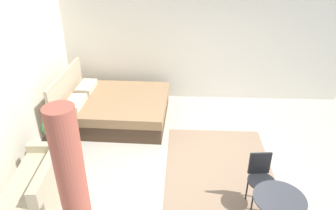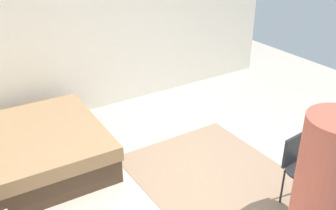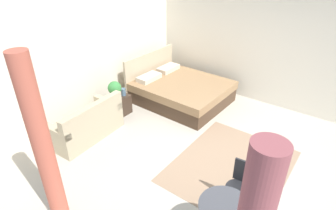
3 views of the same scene
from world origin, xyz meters
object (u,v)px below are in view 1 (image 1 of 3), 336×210
at_px(vase, 59,129).
at_px(cafe_chair_near_window, 260,175).
at_px(couch, 40,185).
at_px(potted_plant, 51,128).
at_px(bed, 114,108).
at_px(nightstand, 57,147).

bearing_deg(vase, cafe_chair_near_window, -107.29).
bearing_deg(couch, vase, 4.02).
distance_m(vase, cafe_chair_near_window, 3.47).
bearing_deg(cafe_chair_near_window, potted_plant, 76.34).
bearing_deg(cafe_chair_near_window, bed, 48.65).
bearing_deg(cafe_chair_near_window, nightstand, 74.83).
bearing_deg(cafe_chair_near_window, couch, 92.00).
xyz_separation_m(couch, nightstand, (1.02, 0.13, -0.06)).
bearing_deg(couch, bed, -14.32).
relative_size(nightstand, cafe_chair_near_window, 0.57).
height_order(potted_plant, vase, potted_plant).
bearing_deg(potted_plant, vase, -6.98).
xyz_separation_m(bed, vase, (-1.27, 0.70, 0.25)).
distance_m(bed, couch, 2.49).
height_order(bed, nightstand, bed).
bearing_deg(vase, couch, -175.98).
relative_size(vase, cafe_chair_near_window, 0.20).
height_order(nightstand, potted_plant, potted_plant).
relative_size(couch, nightstand, 3.13).
bearing_deg(nightstand, vase, -22.35).
xyz_separation_m(potted_plant, vase, (0.22, -0.03, -0.16)).
bearing_deg(cafe_chair_near_window, vase, 72.71).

